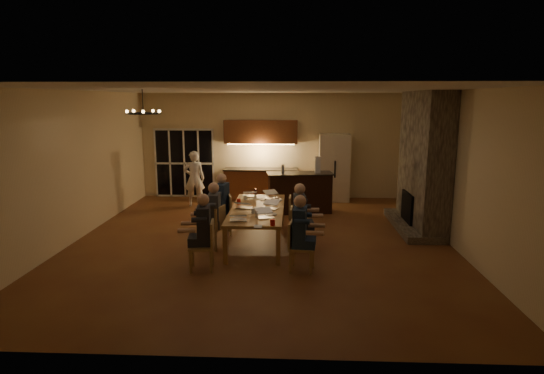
{
  "coord_description": "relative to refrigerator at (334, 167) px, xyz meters",
  "views": [
    {
      "loc": [
        0.67,
        -9.38,
        3.02
      ],
      "look_at": [
        0.22,
        0.3,
        1.14
      ],
      "focal_mm": 30.0,
      "sensor_mm": 36.0,
      "label": 1
    }
  ],
  "objects": [
    {
      "name": "chair_right_mid",
      "position": [
        -1.05,
        -4.73,
        -0.55
      ],
      "size": [
        0.46,
        0.46,
        0.89
      ],
      "primitive_type": null,
      "rotation": [
        0.0,
        0.0,
        1.54
      ],
      "color": "#A88554",
      "rests_on": "ground"
    },
    {
      "name": "laptop_b",
      "position": [
        -1.75,
        -5.0,
        -0.14
      ],
      "size": [
        0.4,
        0.38,
        0.23
      ],
      "primitive_type": null,
      "rotation": [
        0.0,
        0.0,
        0.37
      ],
      "color": "silver",
      "rests_on": "dining_table"
    },
    {
      "name": "person_left_near",
      "position": [
        -2.81,
        -5.78,
        -0.31
      ],
      "size": [
        0.67,
        0.67,
        1.38
      ],
      "primitive_type": null,
      "rotation": [
        0.0,
        0.0,
        -1.45
      ],
      "color": "#252830",
      "rests_on": "ground"
    },
    {
      "name": "chair_left_mid",
      "position": [
        -2.88,
        -4.66,
        -0.55
      ],
      "size": [
        0.55,
        0.55,
        0.89
      ],
      "primitive_type": null,
      "rotation": [
        0.0,
        0.0,
        -1.86
      ],
      "color": "#A88554",
      "rests_on": "ground"
    },
    {
      "name": "mug_back",
      "position": [
        -2.31,
        -3.43,
        -0.2
      ],
      "size": [
        0.08,
        0.08,
        0.1
      ],
      "primitive_type": "cylinder",
      "color": "silver",
      "rests_on": "dining_table"
    },
    {
      "name": "floor",
      "position": [
        -1.9,
        -4.15,
        -1.0
      ],
      "size": [
        9.0,
        9.0,
        0.0
      ],
      "primitive_type": "plane",
      "color": "brown",
      "rests_on": "ground"
    },
    {
      "name": "ceiling",
      "position": [
        -1.9,
        -4.15,
        2.22
      ],
      "size": [
        8.0,
        9.0,
        0.04
      ],
      "primitive_type": "cube",
      "color": "white",
      "rests_on": "back_wall"
    },
    {
      "name": "laptop_a",
      "position": [
        -2.26,
        -5.22,
        -0.14
      ],
      "size": [
        0.35,
        0.32,
        0.23
      ],
      "primitive_type": null,
      "rotation": [
        0.0,
        0.0,
        3.26
      ],
      "color": "silver",
      "rests_on": "dining_table"
    },
    {
      "name": "redcup_mid",
      "position": [
        -2.41,
        -3.86,
        -0.19
      ],
      "size": [
        0.09,
        0.09,
        0.12
      ],
      "primitive_type": "cylinder",
      "color": "red",
      "rests_on": "dining_table"
    },
    {
      "name": "redcup_near",
      "position": [
        -1.59,
        -5.55,
        -0.19
      ],
      "size": [
        0.09,
        0.09,
        0.12
      ],
      "primitive_type": "cylinder",
      "color": "red",
      "rests_on": "dining_table"
    },
    {
      "name": "laptop_c",
      "position": [
        -2.25,
        -4.21,
        -0.14
      ],
      "size": [
        0.38,
        0.35,
        0.23
      ],
      "primitive_type": null,
      "rotation": [
        0.0,
        0.0,
        2.91
      ],
      "color": "silver",
      "rests_on": "dining_table"
    },
    {
      "name": "person_right_mid",
      "position": [
        -1.09,
        -4.7,
        -0.31
      ],
      "size": [
        0.66,
        0.66,
        1.38
      ],
      "primitive_type": null,
      "rotation": [
        0.0,
        0.0,
        1.67
      ],
      "color": "#252830",
      "rests_on": "ground"
    },
    {
      "name": "bar_island",
      "position": [
        -1.04,
        -1.55,
        -0.46
      ],
      "size": [
        1.83,
        0.92,
        1.08
      ],
      "primitive_type": "cube",
      "rotation": [
        0.0,
        0.0,
        0.14
      ],
      "color": "black",
      "rests_on": "ground"
    },
    {
      "name": "redcup_far",
      "position": [
        -1.78,
        -2.86,
        -0.19
      ],
      "size": [
        0.09,
        0.09,
        0.12
      ],
      "primitive_type": "cylinder",
      "color": "red",
      "rests_on": "dining_table"
    },
    {
      "name": "kitchenette",
      "position": [
        -2.2,
        0.05,
        0.2
      ],
      "size": [
        2.24,
        0.68,
        2.4
      ],
      "primitive_type": null,
      "color": "brown",
      "rests_on": "ground"
    },
    {
      "name": "chair_left_near",
      "position": [
        -2.85,
        -5.85,
        -0.55
      ],
      "size": [
        0.48,
        0.48,
        0.89
      ],
      "primitive_type": null,
      "rotation": [
        0.0,
        0.0,
        -1.46
      ],
      "color": "#A88554",
      "rests_on": "ground"
    },
    {
      "name": "can_cola",
      "position": [
        -2.13,
        -2.75,
        -0.19
      ],
      "size": [
        0.06,
        0.06,
        0.12
      ],
      "primitive_type": "cylinder",
      "color": "#3F0F0C",
      "rests_on": "dining_table"
    },
    {
      "name": "person_left_far",
      "position": [
        -2.82,
        -3.58,
        -0.31
      ],
      "size": [
        0.69,
        0.69,
        1.38
      ],
      "primitive_type": null,
      "rotation": [
        0.0,
        0.0,
        -1.74
      ],
      "color": "#1C3048",
      "rests_on": "ground"
    },
    {
      "name": "plate_left",
      "position": [
        -2.27,
        -5.2,
        -0.24
      ],
      "size": [
        0.27,
        0.27,
        0.02
      ],
      "primitive_type": "cylinder",
      "color": "silver",
      "rests_on": "dining_table"
    },
    {
      "name": "bar_bottle",
      "position": [
        -1.49,
        -1.69,
        0.2
      ],
      "size": [
        0.08,
        0.08,
        0.24
      ],
      "primitive_type": "cylinder",
      "color": "#99999E",
      "rests_on": "bar_island"
    },
    {
      "name": "laptop_f",
      "position": [
        -1.69,
        -3.21,
        -0.14
      ],
      "size": [
        0.42,
        0.41,
        0.23
      ],
      "primitive_type": null,
      "rotation": [
        0.0,
        0.0,
        0.56
      ],
      "color": "silver",
      "rests_on": "dining_table"
    },
    {
      "name": "plate_far",
      "position": [
        -1.57,
        -3.47,
        -0.24
      ],
      "size": [
        0.22,
        0.22,
        0.02
      ],
      "primitive_type": "cylinder",
      "color": "silver",
      "rests_on": "dining_table"
    },
    {
      "name": "laptop_e",
      "position": [
        -2.25,
        -3.05,
        -0.14
      ],
      "size": [
        0.36,
        0.33,
        0.23
      ],
      "primitive_type": null,
      "rotation": [
        0.0,
        0.0,
        3.31
      ],
      "color": "silver",
      "rests_on": "dining_table"
    },
    {
      "name": "chair_right_far",
      "position": [
        -1.09,
        -3.67,
        -0.55
      ],
      "size": [
        0.45,
        0.45,
        0.89
      ],
      "primitive_type": null,
      "rotation": [
        0.0,
        0.0,
        1.54
      ],
      "color": "#A88554",
      "rests_on": "ground"
    },
    {
      "name": "right_wall",
      "position": [
        2.12,
        -4.15,
        0.6
      ],
      "size": [
        0.04,
        9.0,
        3.2
      ],
      "primitive_type": "cube",
      "color": "beige",
      "rests_on": "ground"
    },
    {
      "name": "person_left_mid",
      "position": [
        -2.81,
        -4.68,
        -0.31
      ],
      "size": [
        0.62,
        0.62,
        1.38
      ],
      "primitive_type": null,
      "rotation": [
        0.0,
        0.0,
        -1.53
      ],
      "color": "#3E4449",
      "rests_on": "ground"
    },
    {
      "name": "fireplace",
      "position": [
        1.8,
        -2.95,
        0.6
      ],
      "size": [
        0.58,
        2.5,
        3.2
      ],
      "primitive_type": "cube",
      "color": "#766E5D",
      "rests_on": "ground"
    },
    {
      "name": "chair_right_near",
      "position": [
        -1.06,
        -5.81,
        -0.55
      ],
      "size": [
        0.51,
        0.51,
        0.89
      ],
      "primitive_type": null,
      "rotation": [
        0.0,
        0.0,
        1.41
      ],
      "color": "#A88554",
      "rests_on": "ground"
    },
    {
      "name": "mug_mid",
      "position": [
        -1.82,
        -3.7,
        -0.2
      ],
      "size": [
        0.08,
        0.08,
        0.1
      ],
      "primitive_type": "cylinder",
      "color": "silver",
      "rests_on": "dining_table"
    },
    {
      "name": "can_silver",
      "position": [
        -1.93,
        -4.97,
        -0.19
      ],
      "size": [
        0.07,
        0.07,
        0.12
      ],
      "primitive_type": "cylinder",
      "color": "#B2B2B7",
      "rests_on": "dining_table"
    },
    {
      "name": "refrigerator",
      "position": [
        0.0,
        0.0,
        0.0
      ],
      "size": [
        0.9,
        0.68,
        2.0
      ],
      "primitive_type": "cube",
      "color": "beige",
      "rests_on": "ground"
    },
    {
      "name": "person_right_near",
      "position": [
        -1.1,
        -5.82,
        -0.31
      ],
      "size": [
        0.66,
        0.66,
        1.38
      ],
      "primitive_type": null,
      "rotation": [
        0.0,
        0.0,
        1.46
      ],
      "color": "#1C3048",
      "rests_on": "ground"
    },
    {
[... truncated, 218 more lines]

